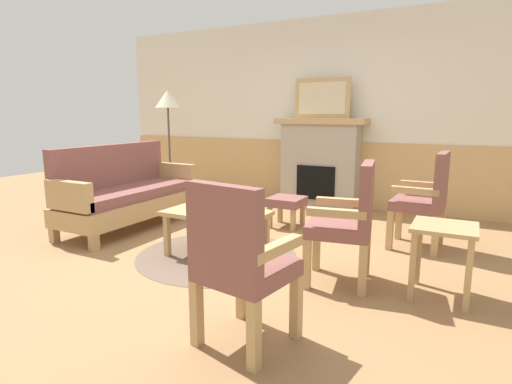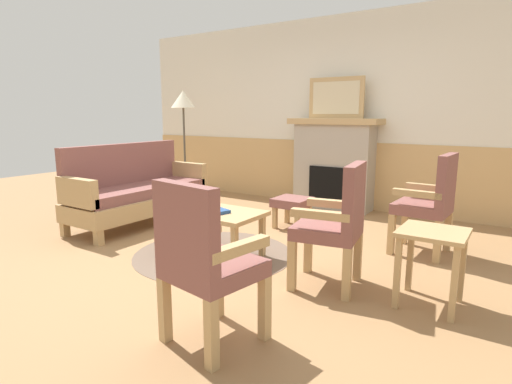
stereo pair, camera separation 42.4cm
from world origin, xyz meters
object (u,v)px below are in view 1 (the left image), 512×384
Objects in this scene: book_on_table at (223,212)px; footstool at (287,203)px; coffee_table at (216,217)px; side_table at (444,241)px; couch at (128,194)px; armchair_near_fireplace at (349,218)px; armchair_by_window_left at (426,196)px; floor_lamp_by_couch at (168,106)px; fireplace at (320,162)px; armchair_front_left at (239,259)px; framed_picture at (322,98)px.

book_on_table reaches higher than footstool.
coffee_table is 1.75× the size of side_table.
couch reaches higher than coffee_table.
footstool is at bearing 87.59° from book_on_table.
coffee_table is 0.98× the size of armchair_near_fireplace.
armchair_by_window_left is at bearing -4.53° from footstool.
floor_lamp_by_couch reaches higher than armchair_by_window_left.
couch is at bearing 173.65° from side_table.
couch is 1.57m from coffee_table.
fireplace is 2.36m from floor_lamp_by_couch.
floor_lamp_by_couch is at bearing 134.69° from armchair_front_left.
couch reaches higher than side_table.
fireplace is 1.33× the size of armchair_by_window_left.
armchair_near_fireplace is 1.00× the size of armchair_front_left.
book_on_table is at bearing -29.22° from coffee_table.
armchair_front_left is (-0.30, -1.20, 0.00)m from armchair_near_fireplace.
book_on_table is 0.18× the size of armchair_front_left.
armchair_front_left is (0.83, -3.78, -1.02)m from framed_picture.
footstool is (0.17, 1.28, -0.10)m from coffee_table.
armchair_by_window_left is at bearing -40.93° from framed_picture.
couch is at bearing -73.50° from floor_lamp_by_couch.
fireplace is 2.81m from armchair_near_fireplace.
armchair_near_fireplace is at bearing -9.30° from couch.
side_table is 0.33× the size of floor_lamp_by_couch.
side_table is (0.68, 0.07, -0.10)m from armchair_near_fireplace.
armchair_front_left reaches higher than footstool.
armchair_near_fireplace is 1.78× the size of side_table.
armchair_front_left is 1.61m from side_table.
side_table is (3.48, -0.39, 0.04)m from couch.
floor_lamp_by_couch is at bearing 139.63° from book_on_table.
framed_picture is 2.94m from couch.
floor_lamp_by_couch is at bearing -156.66° from fireplace.
book_on_table is at bearing -15.71° from couch.
framed_picture reaches higher than coffee_table.
armchair_near_fireplace is at bearing 0.01° from book_on_table.
footstool is 2.39m from floor_lamp_by_couch.
framed_picture is 0.44× the size of couch.
floor_lamp_by_couch is at bearing 139.06° from coffee_table.
floor_lamp_by_couch is (-2.04, -0.88, 0.80)m from fireplace.
armchair_by_window_left is (1.56, -0.12, 0.25)m from footstool.
book_on_table is at bearing -90.92° from fireplace.
book_on_table is 1.17m from armchair_near_fireplace.
side_table is at bearing -6.35° from couch.
framed_picture is at bearing 89.08° from book_on_table.
armchair_by_window_left is 0.58× the size of floor_lamp_by_couch.
fireplace is 1.33× the size of armchair_front_left.
armchair_near_fireplace is at bearing 76.10° from armchair_front_left.
footstool is at bearing 129.73° from armchair_near_fireplace.
armchair_by_window_left is (1.57, -1.36, -1.02)m from framed_picture.
armchair_by_window_left reaches higher than side_table.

